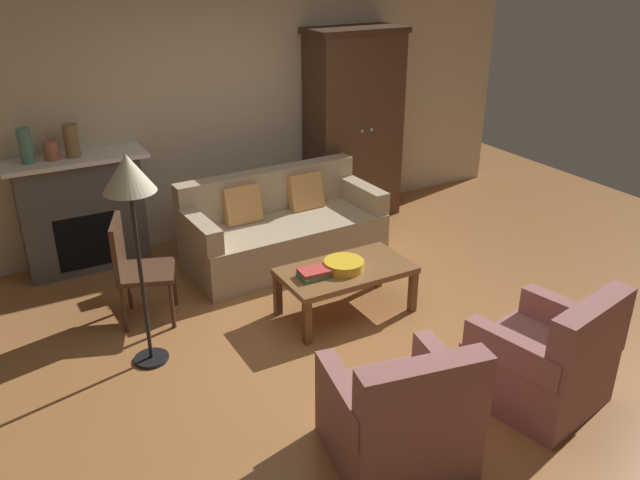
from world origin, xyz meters
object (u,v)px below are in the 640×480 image
Objects in this scene: fireplace at (83,212)px; side_chair_wooden at (134,264)px; coffee_table at (346,274)px; armoire at (353,125)px; mantel_vase_bronze at (71,141)px; armchair_near_left at (399,419)px; mantel_vase_jade at (26,146)px; armchair_near_right at (545,362)px; floor_lamp at (130,186)px; book_stack at (314,273)px; mantel_vase_terracotta at (51,150)px; couch at (282,230)px; fruit_bowl at (344,265)px.

fireplace is 1.22m from side_chair_wooden.
armoire is at bearing 56.72° from coffee_table.
armoire reaches higher than fireplace.
mantel_vase_bronze is at bearing -90.00° from fireplace.
fireplace reaches higher than side_chair_wooden.
side_chair_wooden reaches higher than coffee_table.
armoire is 2.33× the size of side_chair_wooden.
armchair_near_left is at bearing -73.50° from mantel_vase_bronze.
mantel_vase_jade is 0.34× the size of armchair_near_right.
side_chair_wooden is at bearing 110.56° from armchair_near_left.
armchair_near_right is 0.56× the size of floor_lamp.
mantel_vase_terracotta is (-1.59, 1.95, 0.75)m from book_stack.
mantel_vase_terracotta reaches higher than armchair_near_left.
mantel_vase_bronze reaches higher than side_chair_wooden.
mantel_vase_jade is at bearing 114.48° from side_chair_wooden.
couch is at bearing 75.84° from book_stack.
book_stack reaches higher than coffee_table.
floor_lamp is (-1.34, 0.12, 0.94)m from book_stack.
coffee_table is at bearing -45.79° from mantel_vase_terracotta.
side_chair_wooden is at bearing -73.95° from mantel_vase_terracotta.
armchair_near_right is at bearing -39.26° from floor_lamp.
armchair_near_left reaches higher than couch.
coffee_table is 2.74m from mantel_vase_bronze.
fruit_bowl is at bearing -0.46° from book_stack.
armoire is 3.13m from mantel_vase_terracotta.
mantel_vase_bronze is 0.33× the size of armchair_near_right.
mantel_vase_terracotta reaches higher than fruit_bowl.
mantel_vase_bronze reaches higher than armchair_near_right.
couch is at bearing 15.55° from side_chair_wooden.
armchair_near_right is (0.55, -2.85, -0.00)m from couch.
armchair_near_right is (0.54, -1.67, -0.05)m from coffee_table.
mantel_vase_bronze is (-1.41, 1.95, 0.82)m from book_stack.
fireplace is at bearing 90.00° from mantel_vase_bronze.
mantel_vase_jade is at bearing 132.48° from book_stack.
couch is 2.42m from mantel_vase_jade.
book_stack is at bearing -50.88° from mantel_vase_terracotta.
armoire is 1.08× the size of couch.
armoire reaches higher than couch.
mantel_vase_terracotta is 1.42m from side_chair_wooden.
mantel_vase_bronze reaches higher than mantel_vase_terracotta.
armchair_near_left is 0.99× the size of side_chair_wooden.
mantel_vase_bronze is (-1.71, 0.76, 0.95)m from couch.
armchair_near_left is 0.55× the size of floor_lamp.
armoire is 3.06m from side_chair_wooden.
coffee_table is at bearing -89.66° from couch.
book_stack is at bearing -54.21° from mantel_vase_bronze.
armoire reaches higher than side_chair_wooden.
floor_lamp is at bearing -76.26° from mantel_vase_jade.
mantel_vase_jade is at bearing 103.74° from floor_lamp.
armchair_near_left is at bearing -69.44° from side_chair_wooden.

